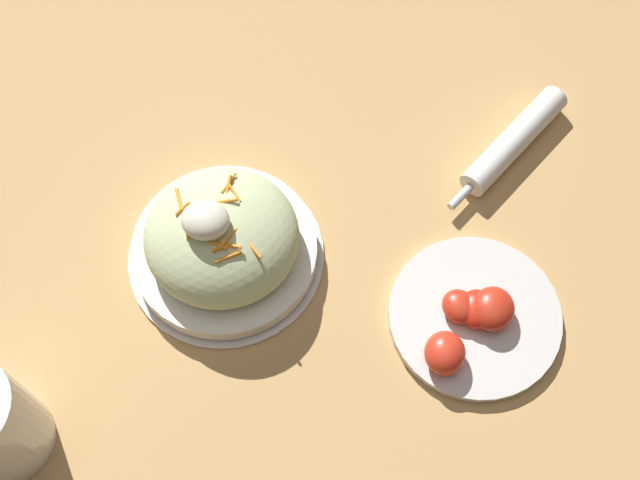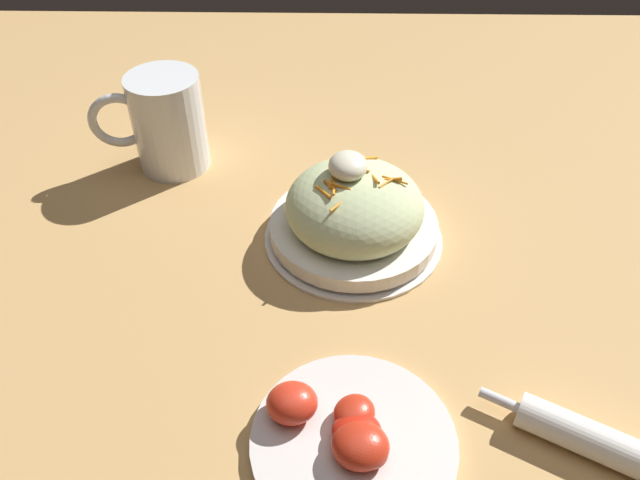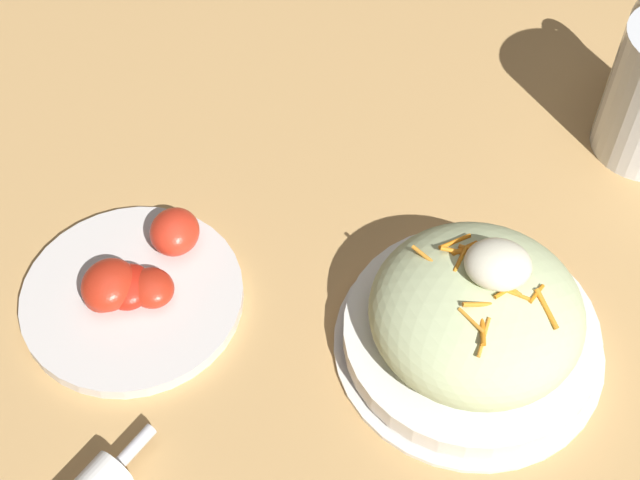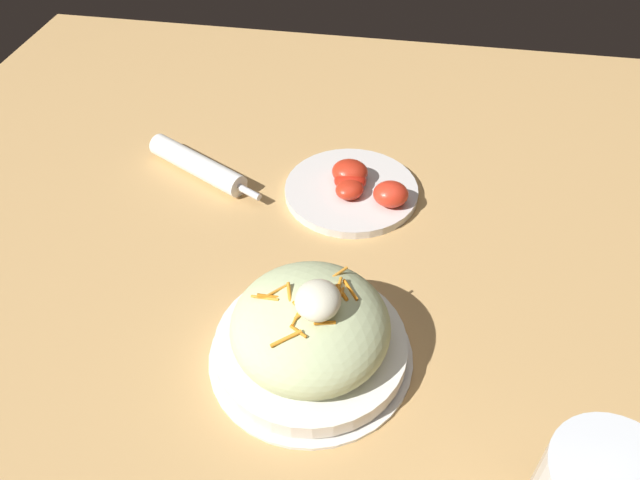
{
  "view_description": "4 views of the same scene",
  "coord_description": "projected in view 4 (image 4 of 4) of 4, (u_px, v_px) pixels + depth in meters",
  "views": [
    {
      "loc": [
        0.16,
        -0.29,
        0.81
      ],
      "look_at": [
        0.07,
        0.06,
        0.06
      ],
      "focal_mm": 46.08,
      "sensor_mm": 36.0,
      "label": 1
    },
    {
      "loc": [
        0.52,
        0.02,
        0.5
      ],
      "look_at": [
        0.06,
        0.01,
        0.08
      ],
      "focal_mm": 34.9,
      "sensor_mm": 36.0,
      "label": 2
    },
    {
      "loc": [
        0.03,
        0.43,
        0.62
      ],
      "look_at": [
        0.09,
        0.02,
        0.08
      ],
      "focal_mm": 51.09,
      "sensor_mm": 36.0,
      "label": 3
    },
    {
      "loc": [
        -0.41,
        -0.03,
        0.53
      ],
      "look_at": [
        0.05,
        0.05,
        0.09
      ],
      "focal_mm": 34.44,
      "sensor_mm": 36.0,
      "label": 4
    }
  ],
  "objects": [
    {
      "name": "ground_plane",
      "position": [
        360.0,
        337.0,
        0.66
      ],
      "size": [
        1.43,
        1.43,
        0.0
      ],
      "primitive_type": "plane",
      "color": "tan"
    },
    {
      "name": "salad_plate",
      "position": [
        311.0,
        333.0,
        0.62
      ],
      "size": [
        0.21,
        0.21,
        0.11
      ],
      "color": "white",
      "rests_on": "ground_plane"
    },
    {
      "name": "napkin_roll",
      "position": [
        198.0,
        165.0,
        0.86
      ],
      "size": [
        0.11,
        0.19,
        0.03
      ],
      "color": "white",
      "rests_on": "ground_plane"
    },
    {
      "name": "tomato_plate",
      "position": [
        354.0,
        187.0,
        0.83
      ],
      "size": [
        0.18,
        0.18,
        0.04
      ],
      "color": "silver",
      "rests_on": "ground_plane"
    }
  ]
}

